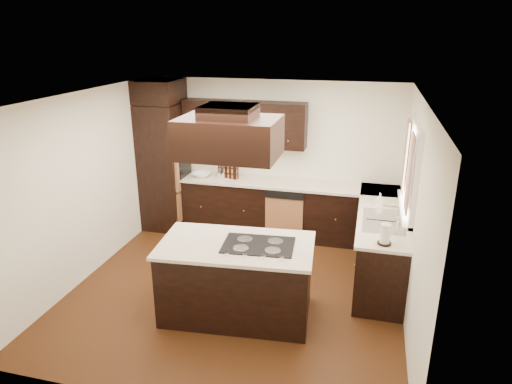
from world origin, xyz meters
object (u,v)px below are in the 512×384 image
oven_column (164,167)px  range_hood (229,137)px  spice_rack (229,170)px  island (237,280)px

oven_column → range_hood: size_ratio=2.02×
oven_column → spice_rack: 1.12m
oven_column → island: size_ratio=1.24×
island → spice_rack: size_ratio=5.36×
island → spice_rack: spice_rack is taller
island → range_hood: bearing=179.7°
range_hood → island: bearing=4.6°
island → range_hood: range_hood is taller
oven_column → spice_rack: (1.11, 0.09, -0.01)m
range_hood → spice_rack: 2.70m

